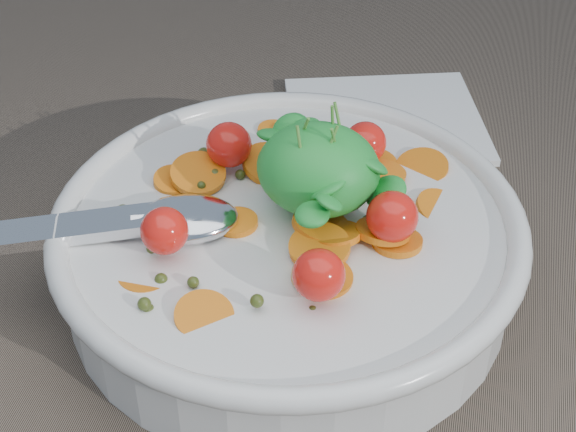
# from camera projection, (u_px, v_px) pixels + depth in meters

# --- Properties ---
(ground) EXTENTS (6.00, 6.00, 0.00)m
(ground) POSITION_uv_depth(u_px,v_px,m) (286.00, 305.00, 0.58)
(ground) COLOR #6D5D4D
(ground) RESTS_ON ground
(bowl) EXTENTS (0.33, 0.30, 0.13)m
(bowl) POSITION_uv_depth(u_px,v_px,m) (288.00, 245.00, 0.57)
(bowl) COLOR silver
(bowl) RESTS_ON ground
(napkin) EXTENTS (0.19, 0.18, 0.01)m
(napkin) POSITION_uv_depth(u_px,v_px,m) (385.00, 120.00, 0.75)
(napkin) COLOR white
(napkin) RESTS_ON ground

